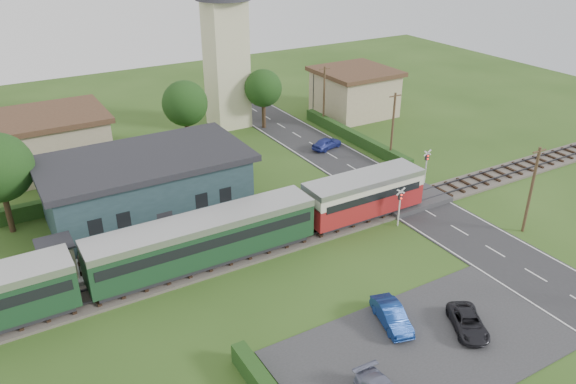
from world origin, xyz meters
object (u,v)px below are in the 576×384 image
station_building (147,186)px  car_on_road (327,143)px  train (160,251)px  house_west (49,142)px  church_tower (225,36)px  house_east (354,91)px  crossing_signal_far (427,162)px  pedestrian_near (256,216)px  equipment_hut (57,259)px  car_park_dark (468,323)px  pedestrian_far (83,261)px  crossing_signal_near (400,201)px  car_park_blue (392,316)px

station_building → car_on_road: (20.57, 4.88, -2.05)m
train → house_west: bearing=97.3°
train → church_tower: (17.06, 26.00, 8.05)m
house_east → crossing_signal_far: house_east is taller
train → pedestrian_near: (8.52, 2.68, -0.95)m
equipment_hut → car_on_road: size_ratio=0.73×
equipment_hut → pedestrian_near: size_ratio=1.64×
house_west → crossing_signal_far: bearing=-35.8°
car_on_road → car_park_dark: size_ratio=0.95×
car_park_dark → pedestrian_far: pedestrian_far is taller
church_tower → house_east: bearing=-14.9°
crossing_signal_near → car_on_road: 16.87m
car_on_road → pedestrian_near: size_ratio=2.26×
equipment_hut → train: 6.76m
house_east → car_park_dark: 40.59m
crossing_signal_near → train: bearing=172.6°
pedestrian_near → pedestrian_far: 13.00m
equipment_hut → crossing_signal_far: 31.61m
equipment_hut → car_on_road: 30.52m
house_west → pedestrian_near: size_ratio=6.96×
crossing_signal_near → pedestrian_near: (-9.95, 5.09, -0.92)m
house_east → car_on_road: house_east is taller
car_on_road → pedestrian_far: (-27.12, -11.23, 0.74)m
train → pedestrian_far: (-4.48, 2.64, -0.79)m
car_on_road → car_park_blue: 28.25m
crossing_signal_far → car_park_dark: crossing_signal_far is taller
church_tower → car_park_blue: 39.29m
car_park_blue → car_park_dark: 4.44m
station_building → pedestrian_far: bearing=-135.9°
pedestrian_near → pedestrian_far: pedestrian_far is taller
church_tower → pedestrian_far: (-21.54, -23.36, -8.84)m
pedestrian_near → car_park_dark: bearing=113.7°
house_west → crossing_signal_near: size_ratio=3.30×
crossing_signal_far → car_park_dark: size_ratio=0.89×
equipment_hut → pedestrian_far: bearing=-20.9°
crossing_signal_far → pedestrian_near: 17.17m
train → house_east: house_east is taller
train → car_park_blue: 15.45m
equipment_hut → station_building: (8.00, 5.79, 0.95)m
car_park_blue → train: bearing=146.9°
station_building → church_tower: bearing=48.6°
house_west → car_on_road: house_west is taller
house_west → crossing_signal_far: size_ratio=3.30×
house_west → car_park_dark: bearing=-65.8°
car_on_road → house_east: bearing=-64.4°
car_park_blue → station_building: bearing=127.0°
train → pedestrian_far: size_ratio=23.12×
crossing_signal_far → car_park_blue: size_ratio=0.87×
house_west → pedestrian_near: bearing=-60.6°
equipment_hut → station_building: size_ratio=0.16×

